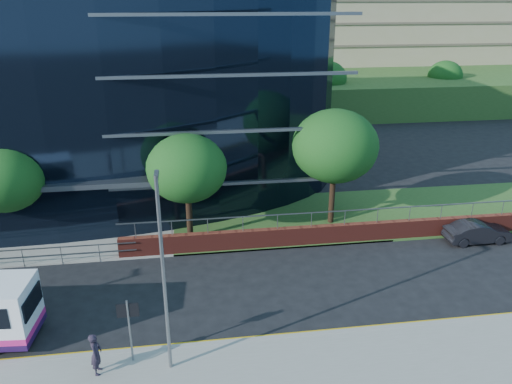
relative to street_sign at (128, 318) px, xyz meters
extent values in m
plane|color=black|center=(-4.50, 1.59, -2.15)|extent=(200.00, 200.00, 0.00)
cube|color=gray|center=(-4.50, 0.59, -2.07)|extent=(80.00, 0.25, 0.16)
cube|color=gold|center=(-4.50, 0.79, -2.14)|extent=(80.00, 0.08, 0.01)
cube|color=gold|center=(-4.50, 0.94, -2.14)|extent=(80.00, 0.08, 0.01)
cube|color=#2D511E|center=(19.50, 12.59, -2.09)|extent=(36.00, 8.00, 0.12)
cube|color=black|center=(-8.50, 25.59, 5.85)|extent=(38.00, 16.00, 16.00)
cube|color=maroon|center=(15.50, 8.89, -1.55)|extent=(34.00, 0.40, 1.20)
cube|color=slate|center=(15.50, 8.89, -0.07)|extent=(34.00, 0.06, 0.06)
cube|color=#2D511E|center=(27.50, 57.59, -0.15)|extent=(60.00, 42.00, 4.00)
cylinder|color=slate|center=(0.00, -0.01, -0.60)|extent=(0.08, 0.08, 2.80)
cube|color=black|center=(0.00, 0.01, 0.35)|extent=(0.85, 0.06, 0.60)
cylinder|color=black|center=(-7.50, 11.09, -0.72)|extent=(0.36, 0.36, 2.86)
ellipsoid|color=#144616|center=(-7.50, 11.09, 2.08)|extent=(4.29, 4.29, 3.65)
cylinder|color=black|center=(2.50, 10.59, -0.61)|extent=(0.36, 0.36, 3.08)
ellipsoid|color=#144616|center=(2.50, 10.59, 2.40)|extent=(4.62, 4.62, 3.93)
cylinder|color=black|center=(11.50, 11.59, -0.39)|extent=(0.36, 0.36, 3.52)
ellipsoid|color=#144616|center=(11.50, 11.59, 3.05)|extent=(5.28, 5.28, 4.49)
cylinder|color=black|center=(19.50, 41.59, -0.61)|extent=(0.36, 0.36, 3.08)
ellipsoid|color=#144616|center=(19.50, 41.59, 2.40)|extent=(4.62, 4.62, 3.93)
cylinder|color=black|center=(35.50, 43.59, -0.72)|extent=(0.36, 0.36, 2.86)
ellipsoid|color=#144616|center=(35.50, 43.59, 2.08)|extent=(4.29, 4.29, 3.65)
cylinder|color=slate|center=(1.50, -0.61, 2.00)|extent=(0.14, 0.14, 8.00)
cube|color=slate|center=(1.50, -0.26, 5.90)|extent=(0.15, 0.70, 0.12)
imported|color=black|center=(19.41, 7.86, -1.51)|extent=(3.90, 1.39, 1.28)
imported|color=black|center=(-1.26, -0.53, -1.12)|extent=(0.44, 0.66, 1.76)
camera|label=1|loc=(2.59, -16.62, 11.62)|focal=35.00mm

